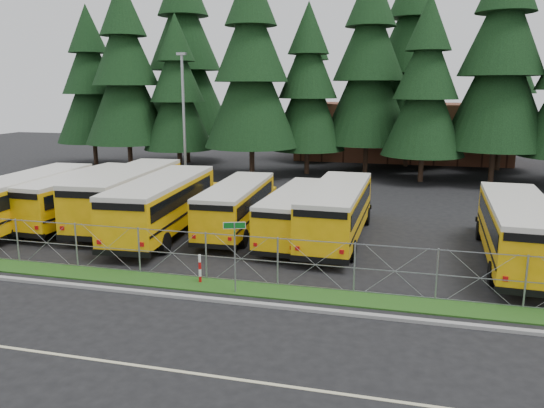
% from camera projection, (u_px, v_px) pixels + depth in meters
% --- Properties ---
extents(ground, '(120.00, 120.00, 0.00)m').
position_uv_depth(ground, '(237.00, 273.00, 22.46)').
color(ground, black).
rests_on(ground, ground).
extents(curb, '(50.00, 0.25, 0.12)m').
position_uv_depth(curb, '(212.00, 299.00, 19.52)').
color(curb, gray).
rests_on(curb, ground).
extents(grass_verge, '(50.00, 1.40, 0.06)m').
position_uv_depth(grass_verge, '(224.00, 287.00, 20.85)').
color(grass_verge, '#1C4714').
rests_on(grass_verge, ground).
extents(road_lane_line, '(50.00, 0.12, 0.01)m').
position_uv_depth(road_lane_line, '(150.00, 367.00, 14.89)').
color(road_lane_line, beige).
rests_on(road_lane_line, ground).
extents(chainlink_fence, '(44.00, 0.10, 2.00)m').
position_uv_depth(chainlink_fence, '(229.00, 258.00, 21.30)').
color(chainlink_fence, '#93979B').
rests_on(chainlink_fence, ground).
extents(brick_building, '(22.00, 10.00, 6.00)m').
position_uv_depth(brick_building, '(401.00, 131.00, 58.23)').
color(brick_building, brown).
rests_on(brick_building, ground).
extents(bus_0, '(3.28, 11.41, 2.96)m').
position_uv_depth(bus_0, '(34.00, 200.00, 30.02)').
color(bus_0, '#D89F06').
rests_on(bus_0, ground).
extents(bus_1, '(3.21, 11.12, 2.88)m').
position_uv_depth(bus_1, '(85.00, 197.00, 30.80)').
color(bus_1, '#D89F06').
rests_on(bus_1, ground).
extents(bus_2, '(3.63, 12.11, 3.13)m').
position_uv_depth(bus_2, '(131.00, 196.00, 30.50)').
color(bus_2, '#D89F06').
rests_on(bus_2, ground).
extents(bus_3, '(3.55, 11.82, 3.06)m').
position_uv_depth(bus_3, '(166.00, 206.00, 28.17)').
color(bus_3, '#D89F06').
rests_on(bus_3, ground).
extents(bus_4, '(2.82, 10.21, 2.65)m').
position_uv_depth(bus_4, '(238.00, 207.00, 28.81)').
color(bus_4, '#D89F06').
rests_on(bus_4, ground).
extents(bus_5, '(2.70, 9.86, 2.56)m').
position_uv_depth(bus_5, '(298.00, 214.00, 27.40)').
color(bus_5, '#D89F06').
rests_on(bus_5, ground).
extents(bus_6, '(2.85, 11.10, 2.90)m').
position_uv_depth(bus_6, '(338.00, 213.00, 27.01)').
color(bus_6, '#D89F06').
rests_on(bus_6, ground).
extents(bus_east, '(3.16, 11.26, 2.92)m').
position_uv_depth(bus_east, '(516.00, 232.00, 23.37)').
color(bus_east, '#D89F06').
rests_on(bus_east, ground).
extents(street_sign, '(0.80, 0.53, 2.81)m').
position_uv_depth(street_sign, '(235.00, 242.00, 19.84)').
color(street_sign, '#93979B').
rests_on(street_sign, ground).
extents(striped_bollard, '(0.11, 0.11, 1.20)m').
position_uv_depth(striped_bollard, '(200.00, 269.00, 21.16)').
color(striped_bollard, '#B20C0C').
rests_on(striped_bollard, ground).
extents(light_standard, '(0.70, 0.35, 10.14)m').
position_uv_depth(light_standard, '(184.00, 118.00, 38.92)').
color(light_standard, '#93979B').
rests_on(light_standard, ground).
extents(conifer_0, '(7.07, 7.07, 15.64)m').
position_uv_depth(conifer_0, '(91.00, 86.00, 52.74)').
color(conifer_0, black).
rests_on(conifer_0, ground).
extents(conifer_1, '(7.88, 7.88, 17.44)m').
position_uv_depth(conifer_1, '(126.00, 76.00, 48.95)').
color(conifer_1, black).
rests_on(conifer_1, ground).
extents(conifer_2, '(6.42, 6.42, 14.20)m').
position_uv_depth(conifer_2, '(177.00, 94.00, 48.27)').
color(conifer_2, black).
rests_on(conifer_2, ground).
extents(conifer_3, '(8.17, 8.17, 18.06)m').
position_uv_depth(conifer_3, '(251.00, 71.00, 44.82)').
color(conifer_3, black).
rests_on(conifer_3, ground).
extents(conifer_4, '(6.76, 6.76, 14.96)m').
position_uv_depth(conifer_4, '(308.00, 90.00, 46.76)').
color(conifer_4, black).
rests_on(conifer_4, ground).
extents(conifer_5, '(8.28, 8.28, 18.31)m').
position_uv_depth(conifer_5, '(369.00, 71.00, 47.05)').
color(conifer_5, black).
rests_on(conifer_5, ground).
extents(conifer_6, '(6.78, 6.78, 14.98)m').
position_uv_depth(conifer_6, '(426.00, 90.00, 42.76)').
color(conifer_6, black).
rests_on(conifer_6, ground).
extents(conifer_7, '(8.60, 8.60, 19.01)m').
position_uv_depth(conifer_7, '(501.00, 64.00, 41.98)').
color(conifer_7, black).
rests_on(conifer_7, ground).
extents(conifer_10, '(9.40, 9.40, 20.79)m').
position_uv_depth(conifer_10, '(185.00, 60.00, 53.47)').
color(conifer_10, black).
rests_on(conifer_10, ground).
extents(conifer_11, '(6.72, 6.72, 14.87)m').
position_uv_depth(conifer_11, '(311.00, 90.00, 55.48)').
color(conifer_11, black).
rests_on(conifer_11, ground).
extents(conifer_12, '(9.05, 9.05, 20.01)m').
position_uv_depth(conifer_12, '(411.00, 63.00, 50.74)').
color(conifer_12, black).
rests_on(conifer_12, ground).
extents(conifer_13, '(7.17, 7.17, 15.86)m').
position_uv_depth(conifer_13, '(505.00, 85.00, 48.83)').
color(conifer_13, black).
rests_on(conifer_13, ground).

